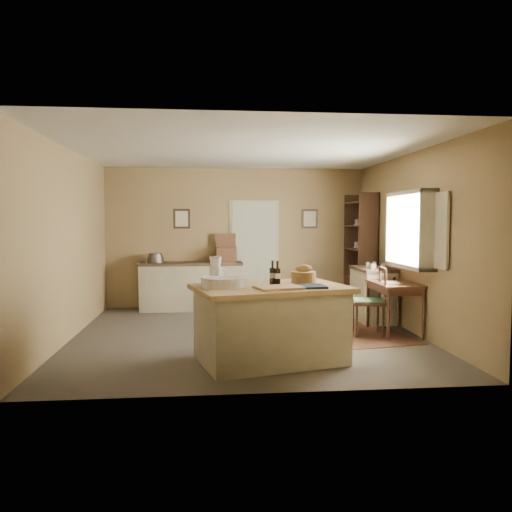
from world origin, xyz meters
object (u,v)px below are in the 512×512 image
(right_cabinet, at_px, (373,294))
(shelving_unit, at_px, (363,252))
(writing_desk, at_px, (394,289))
(desk_chair, at_px, (368,302))
(sideboard, at_px, (192,284))
(work_island, at_px, (270,321))

(right_cabinet, height_order, shelving_unit, shelving_unit)
(writing_desk, bearing_deg, right_cabinet, 90.01)
(desk_chair, xyz_separation_m, right_cabinet, (0.43, 1.04, -0.03))
(desk_chair, bearing_deg, right_cabinet, 75.67)
(sideboard, bearing_deg, right_cabinet, -23.72)
(sideboard, bearing_deg, desk_chair, -42.15)
(work_island, bearing_deg, shelving_unit, 41.93)
(work_island, distance_m, right_cabinet, 3.03)
(sideboard, bearing_deg, work_island, -74.02)
(sideboard, xyz_separation_m, shelving_unit, (3.22, -0.29, 0.61))
(work_island, xyz_separation_m, sideboard, (-1.03, 3.60, -0.00))
(work_island, height_order, desk_chair, work_island)
(sideboard, distance_m, shelving_unit, 3.29)
(desk_chair, xyz_separation_m, shelving_unit, (0.58, 2.10, 0.60))
(work_island, height_order, writing_desk, work_island)
(work_island, bearing_deg, sideboard, 91.35)
(work_island, relative_size, shelving_unit, 0.91)
(sideboard, xyz_separation_m, right_cabinet, (3.06, -1.34, -0.02))
(desk_chair, relative_size, right_cabinet, 0.99)
(writing_desk, height_order, shelving_unit, shelving_unit)
(work_island, relative_size, right_cabinet, 2.01)
(work_island, xyz_separation_m, shelving_unit, (2.19, 3.31, 0.61))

